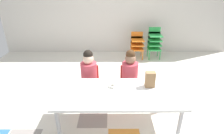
% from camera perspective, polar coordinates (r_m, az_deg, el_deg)
% --- Properties ---
extents(ground_plane, '(6.27, 4.85, 0.02)m').
position_cam_1_polar(ground_plane, '(3.27, 2.77, -10.43)').
color(ground_plane, silver).
extents(back_wall, '(6.27, 0.10, 2.79)m').
position_cam_1_polar(back_wall, '(5.10, 1.76, 19.76)').
color(back_wall, beige).
rests_on(back_wall, ground_plane).
extents(craft_table, '(1.65, 0.75, 0.56)m').
position_cam_1_polar(craft_table, '(2.48, 1.99, -8.69)').
color(craft_table, white).
rests_on(craft_table, ground_plane).
extents(seated_child_near_camera, '(0.32, 0.31, 0.92)m').
position_cam_1_polar(seated_child_near_camera, '(3.00, -7.14, -1.44)').
color(seated_child_near_camera, red).
rests_on(seated_child_near_camera, ground_plane).
extents(seated_child_middle_seat, '(0.32, 0.31, 0.92)m').
position_cam_1_polar(seated_child_middle_seat, '(3.00, 5.53, -1.42)').
color(seated_child_middle_seat, red).
rests_on(seated_child_middle_seat, ground_plane).
extents(kid_chair_orange_stack, '(0.32, 0.30, 0.68)m').
position_cam_1_polar(kid_chair_orange_stack, '(4.88, 7.75, 7.25)').
color(kid_chair_orange_stack, orange).
rests_on(kid_chair_orange_stack, ground_plane).
extents(kid_chair_green_stack, '(0.32, 0.30, 0.80)m').
position_cam_1_polar(kid_chair_green_stack, '(4.95, 13.00, 7.81)').
color(kid_chair_green_stack, green).
rests_on(kid_chair_green_stack, ground_plane).
extents(paper_bag_brown, '(0.13, 0.09, 0.22)m').
position_cam_1_polar(paper_bag_brown, '(2.58, 11.71, -3.81)').
color(paper_bag_brown, '#9E754C').
rests_on(paper_bag_brown, craft_table).
extents(paper_plate_near_edge, '(0.18, 0.18, 0.01)m').
position_cam_1_polar(paper_plate_near_edge, '(2.56, 0.00, -6.20)').
color(paper_plate_near_edge, white).
rests_on(paper_plate_near_edge, craft_table).
extents(paper_plate_center_table, '(0.18, 0.18, 0.01)m').
position_cam_1_polar(paper_plate_center_table, '(2.49, -8.06, -7.52)').
color(paper_plate_center_table, white).
rests_on(paper_plate_center_table, craft_table).
extents(donut_powdered_on_plate, '(0.11, 0.11, 0.03)m').
position_cam_1_polar(donut_powdered_on_plate, '(2.55, 0.00, -5.83)').
color(donut_powdered_on_plate, white).
rests_on(donut_powdered_on_plate, craft_table).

